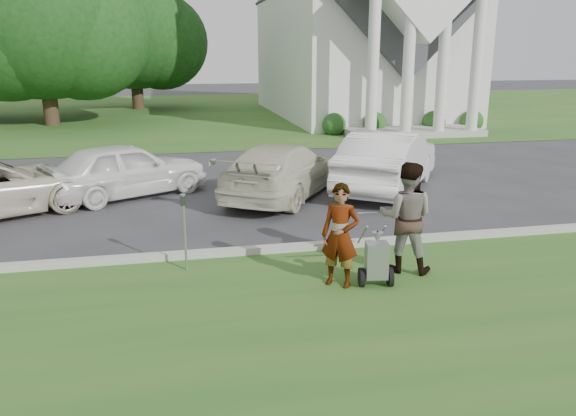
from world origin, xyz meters
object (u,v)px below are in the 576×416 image
object	(u,v)px
striping_cart	(376,261)
car_d	(388,160)
person_left	(340,236)
car_c	(283,170)
church	(358,12)
car_b	(126,170)
parking_meter_near	(184,223)
person_right	(406,218)
tree_left	(41,23)
tree_back	(133,36)

from	to	relation	value
striping_cart	car_d	distance (m)	6.85
person_left	car_c	bearing A→B (deg)	122.37
car_c	church	bearing A→B (deg)	-80.65
striping_cart	car_b	size ratio (longest dim) A/B	0.27
parking_meter_near	car_c	xyz separation A→B (m)	(2.68, 4.80, -0.17)
church	car_c	size ratio (longest dim) A/B	4.94
car_d	person_right	bearing A→B (deg)	106.77
church	striping_cart	size ratio (longest dim) A/B	21.23
striping_cart	person_left	distance (m)	0.73
person_right	car_b	world-z (taller)	person_right
church	car_c	distance (m)	20.71
striping_cart	person_right	size ratio (longest dim) A/B	0.59
tree_left	striping_cart	bearing A→B (deg)	-68.35
tree_left	striping_cart	size ratio (longest dim) A/B	9.36
car_b	church	bearing A→B (deg)	-62.86
car_b	car_c	xyz separation A→B (m)	(4.05, -0.85, -0.02)
tree_back	parking_meter_near	distance (m)	30.33
tree_back	person_right	size ratio (longest dim) A/B	4.98
tree_back	car_d	bearing A→B (deg)	-72.44
tree_back	person_right	world-z (taller)	tree_back
tree_left	tree_back	world-z (taller)	tree_left
tree_left	person_right	xyz separation A→B (m)	(9.98, -22.79, -4.15)
tree_back	tree_left	bearing A→B (deg)	-116.57
tree_left	car_b	xyz separation A→B (m)	(4.87, -16.35, -4.38)
church	person_right	xyz separation A→B (m)	(-7.04, -23.92, -4.97)
car_b	car_c	size ratio (longest dim) A/B	0.88
tree_left	car_d	bearing A→B (deg)	-55.00
tree_back	car_d	size ratio (longest dim) A/B	1.91
person_right	car_c	distance (m)	5.69
tree_left	parking_meter_near	bearing A→B (deg)	-74.17
striping_cart	car_d	bearing A→B (deg)	76.27
person_left	person_right	distance (m)	1.36
person_left	tree_back	bearing A→B (deg)	133.24
church	tree_left	size ratio (longest dim) A/B	2.27
striping_cart	tree_back	bearing A→B (deg)	108.69
car_b	car_c	world-z (taller)	car_b
person_right	car_b	bearing A→B (deg)	-24.09
church	car_c	xyz separation A→B (m)	(-8.09, -18.33, -5.23)
tree_left	parking_meter_near	size ratio (longest dim) A/B	7.65
striping_cart	parking_meter_near	size ratio (longest dim) A/B	0.82
car_b	person_right	bearing A→B (deg)	-169.66
tree_left	car_d	world-z (taller)	tree_left
person_left	parking_meter_near	xyz separation A→B (m)	(-2.44, 1.18, 0.02)
striping_cart	parking_meter_near	bearing A→B (deg)	165.53
car_b	person_left	bearing A→B (deg)	-178.98
church	car_d	distance (m)	19.53
church	person_left	bearing A→B (deg)	-108.92
church	striping_cart	xyz separation A→B (m)	(-7.75, -24.45, -5.51)
tree_back	car_c	bearing A→B (deg)	-78.96
tree_back	car_c	distance (m)	26.00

